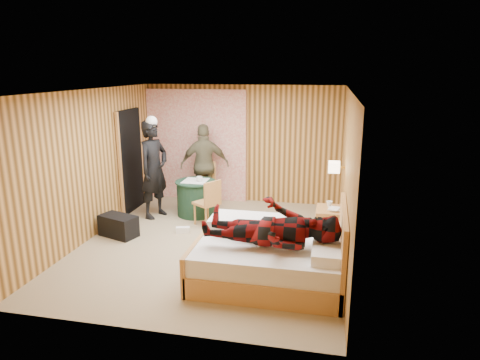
% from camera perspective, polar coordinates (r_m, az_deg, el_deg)
% --- Properties ---
extents(floor, '(4.20, 5.00, 0.01)m').
position_cam_1_polar(floor, '(7.21, -3.75, -8.46)').
color(floor, tan).
rests_on(floor, ground).
extents(ceiling, '(4.20, 5.00, 0.01)m').
position_cam_1_polar(ceiling, '(6.64, -4.11, 11.81)').
color(ceiling, white).
rests_on(ceiling, wall_back).
extents(wall_back, '(4.20, 0.02, 2.50)m').
position_cam_1_polar(wall_back, '(9.19, 0.29, 4.80)').
color(wall_back, tan).
rests_on(wall_back, floor).
extents(wall_left, '(0.02, 5.00, 2.50)m').
position_cam_1_polar(wall_left, '(7.64, -19.27, 1.94)').
color(wall_left, tan).
rests_on(wall_left, floor).
extents(wall_right, '(0.02, 5.00, 2.50)m').
position_cam_1_polar(wall_right, '(6.57, 13.99, 0.35)').
color(wall_right, tan).
rests_on(wall_right, floor).
extents(curtain, '(2.20, 0.08, 2.40)m').
position_cam_1_polar(curtain, '(9.39, -5.81, 4.62)').
color(curtain, white).
rests_on(curtain, floor).
extents(doorway, '(0.06, 0.90, 2.05)m').
position_cam_1_polar(doorway, '(8.87, -14.34, 2.49)').
color(doorway, black).
rests_on(doorway, floor).
extents(wall_lamp, '(0.26, 0.24, 0.16)m').
position_cam_1_polar(wall_lamp, '(7.00, 12.46, 1.71)').
color(wall_lamp, gold).
rests_on(wall_lamp, wall_right).
extents(bed, '(2.00, 1.57, 1.08)m').
position_cam_1_polar(bed, '(5.98, 4.21, -10.22)').
color(bed, tan).
rests_on(bed, floor).
extents(nightstand, '(0.44, 0.59, 0.57)m').
position_cam_1_polar(nightstand, '(7.35, 11.69, -5.80)').
color(nightstand, tan).
rests_on(nightstand, floor).
extents(round_table, '(0.79, 0.79, 0.70)m').
position_cam_1_polar(round_table, '(8.49, -5.91, -2.34)').
color(round_table, '#1D3E2C').
rests_on(round_table, floor).
extents(chair_far, '(0.43, 0.43, 0.93)m').
position_cam_1_polar(chair_far, '(9.02, -4.72, -0.06)').
color(chair_far, tan).
rests_on(chair_far, floor).
extents(chair_near, '(0.54, 0.54, 0.86)m').
position_cam_1_polar(chair_near, '(7.84, -4.12, -2.62)').
color(chair_near, tan).
rests_on(chair_near, floor).
extents(duffel_bag, '(0.73, 0.54, 0.37)m').
position_cam_1_polar(duffel_bag, '(7.73, -15.89, -5.90)').
color(duffel_bag, black).
rests_on(duffel_bag, floor).
extents(sneaker_left, '(0.26, 0.17, 0.11)m').
position_cam_1_polar(sneaker_left, '(7.69, -7.63, -6.61)').
color(sneaker_left, white).
rests_on(sneaker_left, floor).
extents(sneaker_right, '(0.27, 0.20, 0.11)m').
position_cam_1_polar(sneaker_right, '(7.62, -2.29, -6.65)').
color(sneaker_right, white).
rests_on(sneaker_right, floor).
extents(woman_standing, '(0.65, 0.80, 1.89)m').
position_cam_1_polar(woman_standing, '(8.37, -11.40, 1.39)').
color(woman_standing, black).
rests_on(woman_standing, floor).
extents(man_at_table, '(1.09, 0.72, 1.72)m').
position_cam_1_polar(man_at_table, '(8.97, -4.72, 1.98)').
color(man_at_table, brown).
rests_on(man_at_table, floor).
extents(man_on_bed, '(0.86, 0.67, 1.77)m').
position_cam_1_polar(man_on_bed, '(5.52, 4.28, -5.02)').
color(man_on_bed, '#620909').
rests_on(man_on_bed, bed).
extents(book_lower, '(0.19, 0.24, 0.02)m').
position_cam_1_polar(book_lower, '(7.21, 11.80, -3.81)').
color(book_lower, white).
rests_on(book_lower, nightstand).
extents(book_upper, '(0.22, 0.26, 0.02)m').
position_cam_1_polar(book_upper, '(7.20, 11.81, -3.66)').
color(book_upper, white).
rests_on(book_upper, nightstand).
extents(cup_nightstand, '(0.13, 0.13, 0.09)m').
position_cam_1_polar(cup_nightstand, '(7.37, 11.83, -3.11)').
color(cup_nightstand, white).
rests_on(cup_nightstand, nightstand).
extents(cup_table, '(0.14, 0.14, 0.10)m').
position_cam_1_polar(cup_table, '(8.31, -5.43, 0.13)').
color(cup_table, white).
rests_on(cup_table, round_table).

